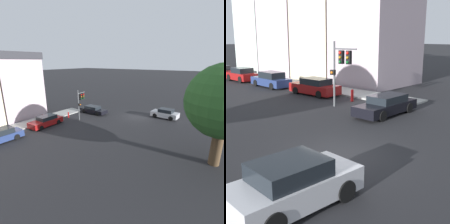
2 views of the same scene
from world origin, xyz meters
TOP-DOWN VIEW (x-y plane):
  - ground_plane at (0.00, 0.00)m, footprint 300.00×300.00m
  - rowhouse_backdrop at (16.16, 19.93)m, footprint 7.97×24.68m
  - traffic_signal at (6.38, 5.85)m, footprint 0.79×1.88m
  - crossing_car_0 at (6.93, 2.45)m, footprint 4.71×1.84m
  - crossing_car_1 at (-3.92, -2.00)m, footprint 4.13×2.05m
  - parked_car_0 at (8.33, 10.70)m, footprint 2.04×4.56m
  - parked_car_1 at (8.05, 16.70)m, footprint 1.94×4.65m
  - parked_car_2 at (8.10, 22.30)m, footprint 1.95×3.99m
  - fire_hydrant at (8.45, 6.63)m, footprint 0.22×0.22m

SIDE VIEW (x-z plane):
  - ground_plane at x=0.00m, z-range 0.00..0.00m
  - fire_hydrant at x=8.45m, z-range 0.03..0.95m
  - crossing_car_0 at x=6.93m, z-range -0.02..1.23m
  - parked_car_0 at x=8.33m, z-range -0.04..1.36m
  - parked_car_1 at x=8.05m, z-range -0.05..1.43m
  - parked_car_2 at x=8.10m, z-range -0.03..1.43m
  - crossing_car_1 at x=-3.92m, z-range -0.03..1.43m
  - traffic_signal at x=6.38m, z-range 0.83..5.34m
  - rowhouse_backdrop at x=16.16m, z-range -0.71..11.70m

